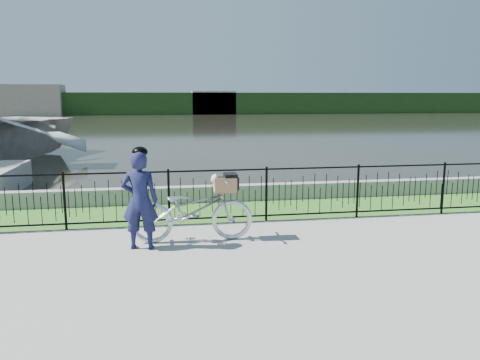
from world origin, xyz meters
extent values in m
plane|color=gray|center=(0.00, 0.00, 0.00)|extent=(120.00, 120.00, 0.00)
cube|color=#377123|center=(0.00, 2.60, 0.00)|extent=(60.00, 2.00, 0.01)
plane|color=black|center=(0.00, 33.00, 0.00)|extent=(120.00, 120.00, 0.00)
cube|color=gray|center=(0.00, 3.60, 0.20)|extent=(60.00, 0.30, 0.40)
cube|color=#214219|center=(0.00, 60.00, 1.50)|extent=(120.00, 6.00, 3.00)
cube|color=#A69785|center=(-18.00, 58.00, 2.00)|extent=(8.00, 4.00, 4.00)
cube|color=#A69785|center=(6.00, 58.50, 1.60)|extent=(6.00, 3.00, 3.20)
imported|color=silver|center=(-0.60, 0.50, 0.57)|extent=(2.17, 0.76, 1.14)
cube|color=black|center=(0.00, 0.50, 0.88)|extent=(0.38, 0.18, 0.02)
cube|color=#996F47|center=(0.00, 0.50, 0.89)|extent=(0.41, 0.31, 0.01)
cube|color=#996F47|center=(0.00, 0.65, 1.02)|extent=(0.41, 0.01, 0.28)
cube|color=#996F47|center=(0.00, 0.35, 1.02)|extent=(0.41, 0.02, 0.28)
cube|color=#996F47|center=(0.20, 0.50, 1.02)|extent=(0.02, 0.31, 0.28)
cube|color=#996F47|center=(-0.20, 0.50, 1.02)|extent=(0.02, 0.31, 0.28)
cube|color=black|center=(0.09, 0.50, 1.19)|extent=(0.22, 0.33, 0.06)
cube|color=black|center=(0.21, 0.50, 1.05)|extent=(0.02, 0.33, 0.22)
ellipsoid|color=silver|center=(-0.02, 0.50, 1.01)|extent=(0.31, 0.22, 0.20)
sphere|color=silver|center=(-0.18, 0.48, 1.14)|extent=(0.15, 0.15, 0.15)
sphere|color=silver|center=(-0.23, 0.46, 1.11)|extent=(0.07, 0.07, 0.07)
sphere|color=black|center=(-0.26, 0.45, 1.10)|extent=(0.02, 0.02, 0.02)
cone|color=#945C3D|center=(-0.18, 0.54, 1.20)|extent=(0.06, 0.08, 0.08)
cone|color=#945C3D|center=(-0.16, 0.44, 1.20)|extent=(0.06, 0.08, 0.08)
imported|color=#16183E|center=(-1.50, 0.22, 0.84)|extent=(0.66, 0.47, 1.68)
ellipsoid|color=black|center=(-1.50, 0.22, 1.66)|extent=(0.26, 0.29, 0.18)
camera|label=1|loc=(-1.08, -7.66, 2.59)|focal=35.00mm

